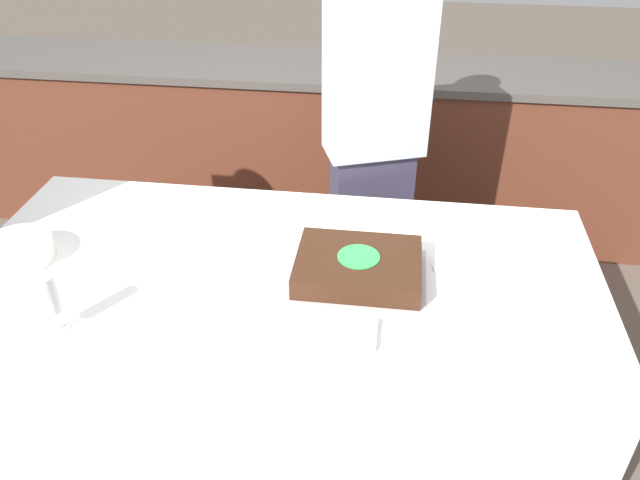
% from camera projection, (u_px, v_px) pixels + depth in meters
% --- Properties ---
extents(ground_plane, '(14.00, 14.00, 0.00)m').
position_uv_depth(ground_plane, '(288.00, 420.00, 2.47)').
color(ground_plane, brown).
extents(back_counter, '(4.40, 0.58, 0.92)m').
position_uv_depth(back_counter, '(334.00, 147.00, 3.47)').
color(back_counter, '#5B2D1E').
rests_on(back_counter, ground_plane).
extents(dining_table, '(2.05, 0.93, 0.77)m').
position_uv_depth(dining_table, '(285.00, 349.00, 2.25)').
color(dining_table, white).
rests_on(dining_table, ground_plane).
extents(cake, '(0.43, 0.34, 0.08)m').
position_uv_depth(cake, '(358.00, 267.00, 1.95)').
color(cake, '#B7B2AD').
rests_on(cake, dining_table).
extents(plate_stack, '(0.22, 0.22, 0.07)m').
position_uv_depth(plate_stack, '(19.00, 250.00, 2.03)').
color(plate_stack, white).
rests_on(plate_stack, dining_table).
extents(wine_glass, '(0.06, 0.06, 0.19)m').
position_uv_depth(wine_glass, '(50.00, 296.00, 1.70)').
color(wine_glass, white).
rests_on(wine_glass, dining_table).
extents(side_plate_near_cake, '(0.19, 0.19, 0.00)m').
position_uv_depth(side_plate_near_cake, '(364.00, 227.00, 2.20)').
color(side_plate_near_cake, white).
rests_on(side_plate_near_cake, dining_table).
extents(side_plate_right_edge, '(0.19, 0.19, 0.00)m').
position_uv_depth(side_plate_right_edge, '(461.00, 266.00, 2.01)').
color(side_plate_right_edge, white).
rests_on(side_plate_right_edge, dining_table).
extents(utensil_pile, '(0.16, 0.12, 0.02)m').
position_uv_depth(utensil_pile, '(349.00, 332.00, 1.74)').
color(utensil_pile, white).
rests_on(utensil_pile, dining_table).
extents(person_cutting_cake, '(0.43, 0.32, 1.66)m').
position_uv_depth(person_cutting_cake, '(373.00, 151.00, 2.52)').
color(person_cutting_cake, '#383347').
rests_on(person_cutting_cake, ground_plane).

